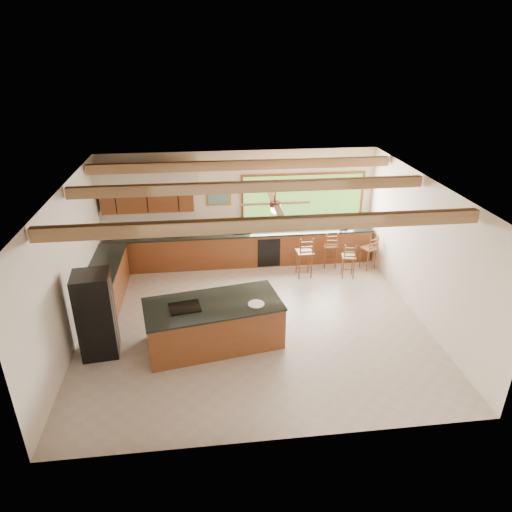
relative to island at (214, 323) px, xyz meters
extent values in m
plane|color=#BBAB9B|center=(0.87, 0.66, -0.46)|extent=(7.20, 7.20, 0.00)
cube|color=white|center=(0.87, 3.91, 1.04)|extent=(7.20, 0.04, 3.00)
cube|color=white|center=(0.87, -2.59, 1.04)|extent=(7.20, 0.04, 3.00)
cube|color=white|center=(-2.73, 0.66, 1.04)|extent=(0.04, 6.50, 3.00)
cube|color=white|center=(4.47, 0.66, 1.04)|extent=(0.04, 6.50, 3.00)
cube|color=#96754B|center=(0.87, 0.66, 2.54)|extent=(7.20, 6.50, 0.04)
cube|color=#A37751|center=(0.87, -0.94, 2.40)|extent=(7.10, 0.15, 0.22)
cube|color=#A37751|center=(0.87, 1.16, 2.40)|extent=(7.10, 0.15, 0.22)
cube|color=#A37751|center=(0.87, 2.96, 2.40)|extent=(7.10, 0.15, 0.22)
cube|color=brown|center=(-1.48, 3.72, 1.44)|extent=(2.30, 0.35, 0.70)
cube|color=beige|center=(-1.48, 3.65, 2.04)|extent=(2.60, 0.50, 0.48)
cylinder|color=#FFEABF|center=(-2.18, 3.65, 1.81)|extent=(0.10, 0.10, 0.01)
cylinder|color=#FFEABF|center=(-0.78, 3.65, 1.81)|extent=(0.10, 0.10, 0.01)
cube|color=#79A43A|center=(2.57, 3.88, 1.21)|extent=(3.20, 0.04, 1.30)
cube|color=#AF9835|center=(0.32, 3.88, 1.39)|extent=(0.64, 0.03, 0.54)
cube|color=#447B5F|center=(0.32, 3.86, 1.39)|extent=(0.54, 0.01, 0.44)
cube|color=brown|center=(0.87, 3.57, -0.02)|extent=(7.00, 0.65, 0.88)
cube|color=black|center=(0.87, 3.57, 0.44)|extent=(7.04, 0.69, 0.04)
cube|color=brown|center=(-2.39, 2.01, -0.02)|extent=(0.65, 2.35, 0.88)
cube|color=black|center=(-2.39, 2.01, 0.44)|extent=(0.69, 2.39, 0.04)
cube|color=black|center=(1.57, 3.24, -0.04)|extent=(0.60, 0.02, 0.78)
cube|color=silver|center=(0.87, 3.57, 0.45)|extent=(0.50, 0.38, 0.03)
cylinder|color=silver|center=(0.87, 3.77, 0.61)|extent=(0.03, 0.03, 0.30)
cylinder|color=silver|center=(0.87, 3.67, 0.74)|extent=(0.03, 0.20, 0.03)
cylinder|color=white|center=(-1.51, 3.61, 0.60)|extent=(0.11, 0.11, 0.28)
cylinder|color=#183916|center=(-1.94, 3.75, 0.57)|extent=(0.06, 0.06, 0.21)
cylinder|color=#183916|center=(-1.76, 3.55, 0.56)|extent=(0.05, 0.05, 0.19)
cube|color=black|center=(3.65, 3.51, 0.51)|extent=(0.25, 0.22, 0.09)
cube|color=brown|center=(0.00, 0.00, -0.02)|extent=(2.75, 1.62, 0.87)
cube|color=black|center=(0.00, 0.00, 0.43)|extent=(2.80, 1.67, 0.04)
cube|color=black|center=(-0.53, -0.09, 0.46)|extent=(0.65, 0.55, 0.02)
cylinder|color=white|center=(0.83, -0.13, 0.46)|extent=(0.32, 0.32, 0.02)
cube|color=black|center=(-2.18, -0.05, 0.39)|extent=(0.73, 0.71, 1.70)
cube|color=silver|center=(-1.85, -0.05, 0.39)|extent=(0.02, 0.05, 1.56)
cube|color=brown|center=(2.39, 2.65, 0.21)|extent=(0.41, 0.41, 0.04)
cylinder|color=brown|center=(2.24, 2.49, -0.13)|extent=(0.04, 0.04, 0.65)
cylinder|color=brown|center=(2.55, 2.49, -0.13)|extent=(0.04, 0.04, 0.65)
cylinder|color=brown|center=(2.24, 2.81, -0.13)|extent=(0.04, 0.04, 0.65)
cylinder|color=brown|center=(2.55, 2.81, -0.13)|extent=(0.04, 0.04, 0.65)
cube|color=brown|center=(3.18, 3.11, 0.15)|extent=(0.38, 0.38, 0.04)
cylinder|color=brown|center=(3.04, 2.97, -0.16)|extent=(0.03, 0.03, 0.59)
cylinder|color=brown|center=(3.32, 2.97, -0.16)|extent=(0.03, 0.03, 0.59)
cylinder|color=brown|center=(3.04, 3.25, -0.16)|extent=(0.03, 0.03, 0.59)
cylinder|color=brown|center=(3.32, 3.25, -0.16)|extent=(0.03, 0.03, 0.59)
cube|color=brown|center=(3.50, 2.47, 0.11)|extent=(0.39, 0.39, 0.04)
cylinder|color=brown|center=(3.36, 2.34, -0.18)|extent=(0.03, 0.03, 0.55)
cylinder|color=brown|center=(3.63, 2.34, -0.18)|extent=(0.03, 0.03, 0.55)
cylinder|color=brown|center=(3.36, 2.61, -0.18)|extent=(0.03, 0.03, 0.55)
cylinder|color=brown|center=(3.63, 2.61, -0.18)|extent=(0.03, 0.03, 0.55)
cube|color=brown|center=(4.17, 2.88, 0.13)|extent=(0.46, 0.46, 0.04)
cylinder|color=brown|center=(4.03, 2.74, -0.18)|extent=(0.03, 0.03, 0.57)
cylinder|color=brown|center=(4.31, 2.74, -0.18)|extent=(0.03, 0.03, 0.57)
cylinder|color=brown|center=(4.03, 3.02, -0.18)|extent=(0.03, 0.03, 0.57)
cylinder|color=brown|center=(4.31, 3.02, -0.18)|extent=(0.03, 0.03, 0.57)
camera|label=1|loc=(-0.07, -7.60, 5.00)|focal=32.00mm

